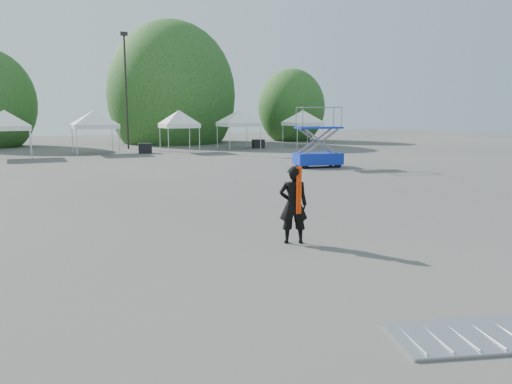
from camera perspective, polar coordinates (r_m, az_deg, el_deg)
name	(u,v)px	position (r m, az deg, el deg)	size (l,w,h in m)	color
ground	(255,232)	(13.50, -0.12, -4.61)	(120.00, 120.00, 0.00)	#474442
light_pole_east	(126,84)	(44.75, -14.65, 11.84)	(0.60, 0.25, 9.80)	black
tree_mid_e	(172,95)	(52.93, -9.59, 10.82)	(5.12, 5.12, 7.79)	#382314
tree_far_e	(291,108)	(56.11, 4.08, 9.59)	(3.84, 3.84, 5.84)	#382314
tent_d	(4,114)	(38.88, -26.85, 7.98)	(4.67, 4.67, 3.88)	silver
tent_e	(94,114)	(40.39, -18.02, 8.52)	(4.60, 4.60, 3.88)	silver
tent_f	(179,114)	(40.60, -8.81, 8.86)	(3.85, 3.85, 3.88)	silver
tent_g	(239,113)	(43.90, -2.01, 8.98)	(4.37, 4.37, 3.88)	silver
tent_h	(303,113)	(46.50, 5.38, 8.95)	(4.09, 4.09, 3.88)	silver
man	(293,205)	(12.24, 4.29, -1.46)	(0.82, 0.69, 1.92)	black
scissor_lift	(318,137)	(29.24, 7.13, 6.24)	(2.89, 1.81, 3.47)	#0D35AB
barrier_left	(472,335)	(8.09, 23.50, -14.81)	(2.54, 1.80, 0.07)	#A6A9AE
crate_mid	(145,148)	(39.88, -12.56, 4.90)	(1.00, 0.78, 0.78)	black
crate_east	(258,144)	(44.41, 0.27, 5.53)	(0.98, 0.76, 0.76)	black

